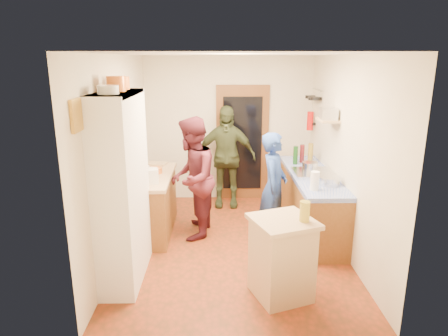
{
  "coord_description": "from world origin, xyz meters",
  "views": [
    {
      "loc": [
        -0.2,
        -5.17,
        2.55
      ],
      "look_at": [
        -0.11,
        0.15,
        1.08
      ],
      "focal_mm": 32.0,
      "sensor_mm": 36.0,
      "label": 1
    }
  ],
  "objects_px": {
    "hutch_body": "(122,189)",
    "island_base": "(282,260)",
    "person_back": "(226,157)",
    "right_counter_base": "(310,204)",
    "person_left": "(195,178)",
    "person_hob": "(276,187)"
  },
  "relations": [
    {
      "from": "hutch_body",
      "to": "person_left",
      "type": "distance_m",
      "value": 1.4
    },
    {
      "from": "hutch_body",
      "to": "person_back",
      "type": "height_order",
      "value": "hutch_body"
    },
    {
      "from": "person_back",
      "to": "island_base",
      "type": "bearing_deg",
      "value": -76.64
    },
    {
      "from": "person_hob",
      "to": "person_left",
      "type": "relative_size",
      "value": 0.88
    },
    {
      "from": "person_hob",
      "to": "hutch_body",
      "type": "bearing_deg",
      "value": 134.3
    },
    {
      "from": "person_back",
      "to": "hutch_body",
      "type": "bearing_deg",
      "value": -115.08
    },
    {
      "from": "island_base",
      "to": "person_back",
      "type": "height_order",
      "value": "person_back"
    },
    {
      "from": "island_base",
      "to": "person_hob",
      "type": "distance_m",
      "value": 1.53
    },
    {
      "from": "person_hob",
      "to": "person_left",
      "type": "height_order",
      "value": "person_left"
    },
    {
      "from": "right_counter_base",
      "to": "island_base",
      "type": "distance_m",
      "value": 1.91
    },
    {
      "from": "person_back",
      "to": "right_counter_base",
      "type": "bearing_deg",
      "value": -38.06
    },
    {
      "from": "island_base",
      "to": "person_left",
      "type": "height_order",
      "value": "person_left"
    },
    {
      "from": "person_left",
      "to": "person_hob",
      "type": "bearing_deg",
      "value": 89.09
    },
    {
      "from": "hutch_body",
      "to": "island_base",
      "type": "relative_size",
      "value": 2.56
    },
    {
      "from": "person_hob",
      "to": "person_back",
      "type": "relative_size",
      "value": 0.88
    },
    {
      "from": "right_counter_base",
      "to": "hutch_body",
      "type": "bearing_deg",
      "value": -152.53
    },
    {
      "from": "hutch_body",
      "to": "island_base",
      "type": "distance_m",
      "value": 1.97
    },
    {
      "from": "hutch_body",
      "to": "person_hob",
      "type": "bearing_deg",
      "value": 27.72
    },
    {
      "from": "right_counter_base",
      "to": "person_left",
      "type": "bearing_deg",
      "value": -175.21
    },
    {
      "from": "island_base",
      "to": "person_left",
      "type": "bearing_deg",
      "value": 122.24
    },
    {
      "from": "hutch_body",
      "to": "island_base",
      "type": "xyz_separation_m",
      "value": [
        1.79,
        -0.47,
        -0.67
      ]
    },
    {
      "from": "island_base",
      "to": "person_left",
      "type": "distance_m",
      "value": 1.97
    }
  ]
}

